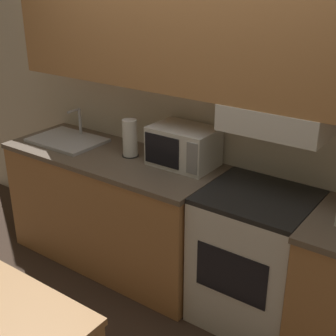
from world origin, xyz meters
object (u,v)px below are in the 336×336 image
object	(u,v)px
stove_range	(253,258)
microwave	(184,146)
paper_towel_roll	(130,138)
sink_basin	(67,140)

from	to	relation	value
stove_range	microwave	world-z (taller)	microwave
stove_range	paper_towel_roll	bearing A→B (deg)	177.76
stove_range	microwave	size ratio (longest dim) A/B	2.03
microwave	sink_basin	bearing A→B (deg)	-171.70
stove_range	paper_towel_roll	size ratio (longest dim) A/B	3.31
microwave	stove_range	bearing A→B (deg)	-11.33
microwave	sink_basin	world-z (taller)	microwave
microwave	sink_basin	distance (m)	1.02
microwave	paper_towel_roll	size ratio (longest dim) A/B	1.63
stove_range	sink_basin	distance (m)	1.70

